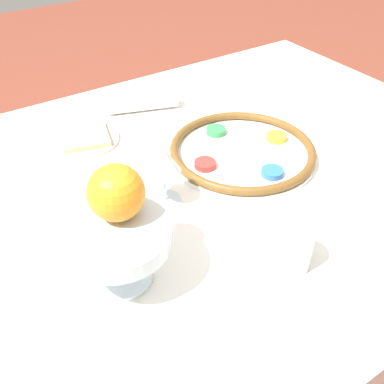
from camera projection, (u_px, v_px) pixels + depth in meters
ground_plane at (183, 365)px, 1.42m from camera, size 8.00×8.00×0.00m
dining_table at (181, 291)px, 1.20m from camera, size 1.59×1.06×0.72m
seder_plate at (242, 151)px, 1.05m from camera, size 0.34×0.34×0.03m
wine_glass at (162, 162)px, 0.86m from camera, size 0.07×0.07×0.13m
fruit_stand at (118, 241)px, 0.71m from camera, size 0.17×0.17×0.11m
orange_fruit at (116, 193)px, 0.69m from camera, size 0.09×0.09×0.09m
bread_plate at (85, 138)px, 1.10m from camera, size 0.17×0.17×0.02m
napkin_roll at (143, 102)px, 1.22m from camera, size 0.19×0.10×0.05m
cup_near at (293, 248)px, 0.77m from camera, size 0.07×0.07×0.08m
fork_left at (351, 210)px, 0.90m from camera, size 0.03×0.19×0.01m
fork_right at (341, 215)px, 0.89m from camera, size 0.05×0.19×0.01m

